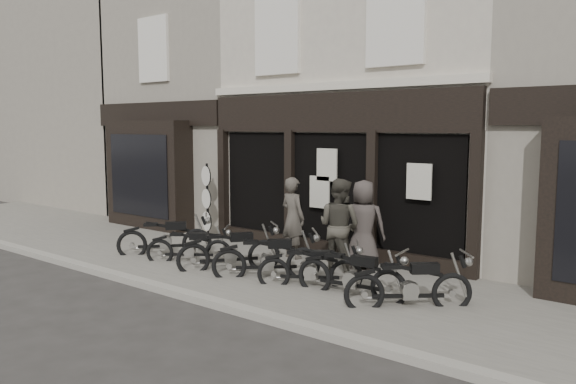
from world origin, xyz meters
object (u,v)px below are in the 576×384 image
Objects in this scene: motorcycle_2 at (230,254)px; motorcycle_6 at (410,289)px; motorcycle_3 at (268,262)px; motorcycle_4 at (311,272)px; man_left at (293,218)px; man_centre at (339,226)px; man_right at (363,225)px; advert_sign_post at (207,205)px; motorcycle_1 at (190,250)px; motorcycle_0 at (166,241)px; motorcycle_5 at (352,279)px.

motorcycle_2 reaches higher than motorcycle_6.
motorcycle_3 is 1.07m from motorcycle_4.
man_left is at bearing 116.08° from motorcycle_6.
man_right is at bearing -110.45° from man_centre.
man_centre is at bearing 173.69° from man_left.
man_left is (-1.66, 1.58, 0.67)m from motorcycle_4.
motorcycle_3 is 0.98× the size of motorcycle_6.
motorcycle_6 is 7.12m from advert_sign_post.
advert_sign_post is (-1.52, 1.99, 0.68)m from motorcycle_1.
motorcycle_2 is 1.05× the size of motorcycle_4.
motorcycle_1 is 0.89× the size of motorcycle_2.
man_centre is at bearing -31.84° from motorcycle_0.
man_right reaches higher than motorcycle_3.
motorcycle_2 is 2.10m from motorcycle_4.
man_centre is 0.91× the size of advert_sign_post.
motorcycle_5 reaches higher than motorcycle_4.
motorcycle_5 is 3.12m from man_left.
motorcycle_1 is 4.20m from motorcycle_5.
man_left reaches higher than motorcycle_5.
advert_sign_post reaches higher than man_right.
motorcycle_0 is 3.21m from motorcycle_3.
man_left is at bearing 141.53° from motorcycle_5.
motorcycle_6 is 2.64m from man_right.
man_centre is at bearing -13.61° from motorcycle_1.
motorcycle_1 is 2.59m from advert_sign_post.
motorcycle_5 is at bearing -52.97° from motorcycle_2.
motorcycle_6 is at bearing 3.67° from advert_sign_post.
motorcycle_3 is at bearing 139.21° from motorcycle_6.
motorcycle_1 is at bearing -33.52° from advert_sign_post.
advert_sign_post reaches higher than man_centre.
man_centre is 0.62m from man_right.
motorcycle_0 is at bearing -55.47° from advert_sign_post.
motorcycle_1 is at bearing 132.13° from motorcycle_2.
man_left is at bearing 66.91° from motorcycle_3.
motorcycle_6 is at bearing 167.06° from man_left.
motorcycle_3 is 1.64m from man_centre.
motorcycle_0 and motorcycle_2 have the same top height.
motorcycle_6 is (1.12, 0.03, 0.00)m from motorcycle_5.
motorcycle_2 is 1.05× the size of motorcycle_6.
motorcycle_6 is (5.31, 0.11, 0.04)m from motorcycle_1.
man_centre reaches higher than motorcycle_2.
motorcycle_2 is at bearing 148.78° from motorcycle_4.
motorcycle_2 reaches higher than motorcycle_5.
motorcycle_0 is 6.33m from motorcycle_6.
motorcycle_2 reaches higher than motorcycle_3.
motorcycle_1 is at bearing 3.15° from man_right.
motorcycle_6 is 0.92× the size of man_centre.
man_centre is 1.03× the size of man_right.
man_left is (-0.59, 1.58, 0.63)m from motorcycle_3.
motorcycle_5 is at bearing -44.35° from motorcycle_3.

